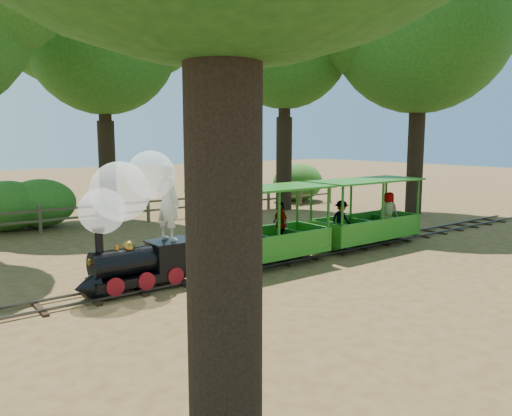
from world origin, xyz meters
TOP-DOWN VIEW (x-y plane):
  - ground at (0.00, 0.00)m, footprint 90.00×90.00m
  - track at (0.00, 0.00)m, footprint 22.00×1.00m
  - locomotive at (-5.01, 0.07)m, footprint 2.68×1.26m
  - carriage_front at (-1.55, -0.02)m, footprint 3.73×1.52m
  - carriage_rear at (2.40, -0.01)m, footprint 3.73×1.52m
  - oak_nc at (-2.03, 9.58)m, footprint 7.27×6.39m
  - oak_ne at (5.47, 7.58)m, footprint 7.31×6.43m
  - oak_e at (8.96, 3.10)m, footprint 9.38×8.25m
  - fence at (0.00, 8.00)m, footprint 18.10×0.10m
  - shrub_west at (-5.77, 9.30)m, footprint 2.58×1.98m
  - shrub_mid_w at (-4.66, 9.30)m, footprint 2.58×1.98m
  - shrub_mid_e at (3.39, 9.30)m, footprint 2.06×1.59m
  - shrub_east at (7.98, 9.30)m, footprint 2.84×2.18m

SIDE VIEW (x-z plane):
  - ground at x=0.00m, z-range 0.00..0.00m
  - track at x=0.00m, z-range 0.02..0.12m
  - fence at x=0.00m, z-range 0.08..1.08m
  - shrub_mid_e at x=3.39m, z-range 0.00..1.43m
  - carriage_rear at x=2.40m, z-range -0.17..1.77m
  - carriage_front at x=-1.55m, z-range -0.15..1.79m
  - shrub_west at x=-5.77m, z-range 0.00..1.79m
  - shrub_mid_w at x=-4.66m, z-range 0.00..1.79m
  - shrub_east at x=7.98m, z-range 0.00..1.96m
  - locomotive at x=-5.01m, z-range 0.19..3.27m
  - oak_nc at x=-2.03m, z-range 2.36..12.32m
  - oak_ne at x=5.47m, z-range 2.54..12.92m
  - oak_e at x=8.96m, z-range 2.52..14.28m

